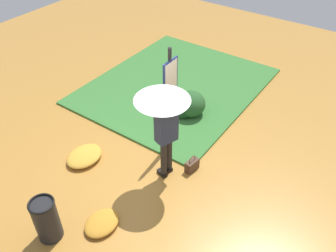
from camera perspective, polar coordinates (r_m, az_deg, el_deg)
ground_plane at (r=7.17m, az=-2.70°, el=-7.31°), size 18.00×18.00×0.00m
grass_verge at (r=9.62m, az=1.23°, el=6.50°), size 4.80×4.00×0.05m
person_with_umbrella at (r=6.06m, az=-0.65°, el=2.26°), size 0.96×0.96×2.04m
info_sign_post at (r=6.87m, az=0.33°, el=6.05°), size 0.44×0.07×2.30m
handbag at (r=7.12m, az=3.87°, el=-6.28°), size 0.32×0.19×0.37m
trash_bin at (r=6.21m, az=-18.93°, el=-14.02°), size 0.42×0.42×0.83m
shrub_cluster at (r=8.42m, az=3.41°, el=3.35°), size 0.76×0.69×0.62m
leaf_pile_near_person at (r=7.55m, az=-13.27°, el=-4.71°), size 0.79×0.63×0.17m
leaf_pile_by_bench at (r=6.38m, az=-10.58°, el=-15.04°), size 0.65×0.52×0.14m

